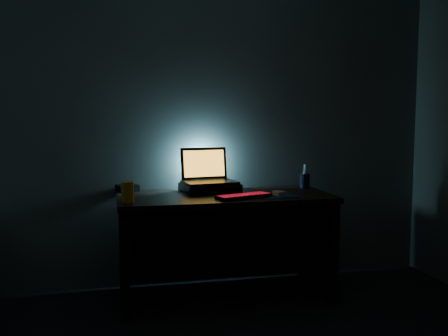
% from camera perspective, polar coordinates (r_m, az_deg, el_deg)
% --- Properties ---
extents(room, '(3.50, 4.00, 2.50)m').
position_cam_1_polar(room, '(1.96, 10.51, 4.37)').
color(room, black).
rests_on(room, ground).
extents(desk, '(1.50, 0.70, 0.75)m').
position_cam_1_polar(desk, '(3.65, -0.12, -6.91)').
color(desk, black).
rests_on(desk, ground).
extents(riser, '(0.44, 0.36, 0.06)m').
position_cam_1_polar(riser, '(3.68, -1.64, -2.24)').
color(riser, black).
rests_on(riser, desk).
extents(laptop, '(0.42, 0.34, 0.26)m').
position_cam_1_polar(laptop, '(3.71, -1.91, -0.77)').
color(laptop, black).
rests_on(laptop, riser).
extents(keyboard, '(0.41, 0.25, 0.02)m').
position_cam_1_polar(keyboard, '(3.40, 2.29, -3.22)').
color(keyboard, black).
rests_on(keyboard, desk).
extents(mousepad, '(0.25, 0.24, 0.00)m').
position_cam_1_polar(mousepad, '(3.49, 6.32, -3.18)').
color(mousepad, '#0B264F').
rests_on(mousepad, desk).
extents(mouse, '(0.08, 0.11, 0.03)m').
position_cam_1_polar(mouse, '(3.49, 6.32, -2.89)').
color(mouse, gray).
rests_on(mouse, mousepad).
extents(pen_cup, '(0.08, 0.08, 0.11)m').
position_cam_1_polar(pen_cup, '(3.92, 9.20, -1.45)').
color(pen_cup, black).
rests_on(pen_cup, desk).
extents(juice_glass, '(0.08, 0.08, 0.13)m').
position_cam_1_polar(juice_glass, '(3.26, -10.93, -2.72)').
color(juice_glass, orange).
rests_on(juice_glass, desk).
extents(router, '(0.18, 0.16, 0.05)m').
position_cam_1_polar(router, '(3.76, -10.98, -2.26)').
color(router, black).
rests_on(router, desk).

